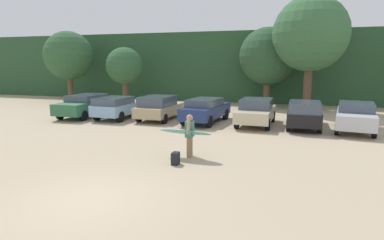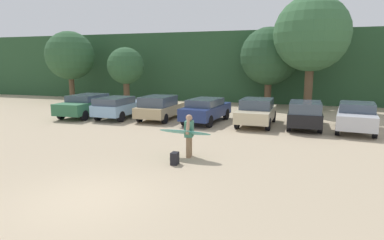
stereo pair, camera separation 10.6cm
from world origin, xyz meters
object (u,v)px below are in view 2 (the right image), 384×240
(parked_car_sky_blue, at_px, (120,106))
(parked_car_champagne, at_px, (257,111))
(parked_car_forest_green, at_px, (87,105))
(parked_car_tan, at_px, (160,107))
(parked_car_silver, at_px, (356,116))
(surfboard_teal, at_px, (184,132))
(parked_car_navy, at_px, (206,109))
(person_adult, at_px, (189,133))
(parked_car_black, at_px, (305,114))
(backpack_dropped, at_px, (175,158))

(parked_car_sky_blue, relative_size, parked_car_champagne, 1.00)
(parked_car_sky_blue, bearing_deg, parked_car_forest_green, 89.18)
(parked_car_tan, relative_size, parked_car_champagne, 0.99)
(parked_car_forest_green, height_order, parked_car_champagne, parked_car_champagne)
(parked_car_silver, bearing_deg, surfboard_teal, 144.10)
(parked_car_navy, height_order, person_adult, person_adult)
(parked_car_black, distance_m, person_adult, 8.66)
(parked_car_sky_blue, height_order, surfboard_teal, parked_car_sky_blue)
(person_adult, bearing_deg, surfboard_teal, 35.75)
(parked_car_silver, xyz_separation_m, person_adult, (-7.08, -7.34, 0.12))
(parked_car_black, bearing_deg, parked_car_forest_green, 91.24)
(parked_car_sky_blue, height_order, backpack_dropped, parked_car_sky_blue)
(parked_car_tan, relative_size, parked_car_black, 0.98)
(person_adult, bearing_deg, parked_car_navy, -87.55)
(parked_car_champagne, height_order, surfboard_teal, parked_car_champagne)
(parked_car_forest_green, relative_size, parked_car_tan, 1.11)
(person_adult, xyz_separation_m, backpack_dropped, (-0.19, -1.11, -0.72))
(parked_car_sky_blue, bearing_deg, parked_car_silver, -87.97)
(parked_car_silver, xyz_separation_m, backpack_dropped, (-7.27, -8.45, -0.60))
(parked_car_black, bearing_deg, person_adult, 150.34)
(parked_car_navy, bearing_deg, person_adult, -163.21)
(person_adult, bearing_deg, parked_car_black, -128.40)
(person_adult, height_order, backpack_dropped, person_adult)
(parked_car_tan, relative_size, parked_car_silver, 0.94)
(parked_car_tan, height_order, parked_car_silver, parked_car_tan)
(parked_car_tan, distance_m, parked_car_champagne, 6.18)
(parked_car_forest_green, relative_size, parked_car_champagne, 1.10)
(parked_car_champagne, relative_size, person_adult, 2.60)
(parked_car_champagne, distance_m, surfboard_teal, 7.95)
(backpack_dropped, bearing_deg, parked_car_navy, 97.40)
(surfboard_teal, xyz_separation_m, backpack_dropped, (-0.05, -0.97, -0.78))
(parked_car_tan, bearing_deg, surfboard_teal, -149.08)
(parked_car_champagne, height_order, backpack_dropped, parked_car_champagne)
(parked_car_sky_blue, xyz_separation_m, parked_car_black, (11.65, 0.11, 0.03))
(parked_car_champagne, bearing_deg, parked_car_tan, 91.33)
(parked_car_champagne, bearing_deg, parked_car_sky_blue, 93.94)
(backpack_dropped, bearing_deg, parked_car_silver, 49.29)
(parked_car_black, bearing_deg, parked_car_navy, 90.32)
(backpack_dropped, bearing_deg, parked_car_champagne, 77.37)
(parked_car_black, distance_m, parked_car_silver, 2.62)
(parked_car_sky_blue, relative_size, parked_car_tan, 1.01)
(surfboard_teal, relative_size, backpack_dropped, 4.86)
(parked_car_sky_blue, bearing_deg, parked_car_champagne, -86.35)
(parked_car_navy, height_order, parked_car_champagne, parked_car_champagne)
(parked_car_forest_green, bearing_deg, parked_car_silver, -91.03)
(person_adult, distance_m, surfboard_teal, 0.20)
(parked_car_forest_green, height_order, parked_car_navy, same)
(parked_car_sky_blue, relative_size, parked_car_black, 0.98)
(parked_car_forest_green, bearing_deg, parked_car_navy, -90.13)
(parked_car_forest_green, xyz_separation_m, surfboard_teal, (9.66, -7.57, 0.19))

